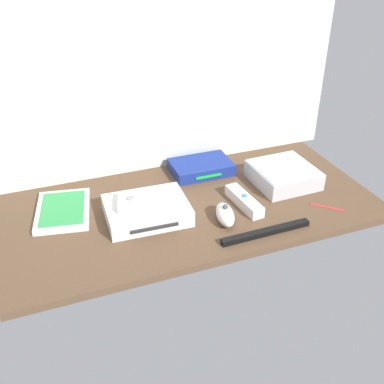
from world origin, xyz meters
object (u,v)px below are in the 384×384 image
object	(u,v)px
remote_nunchuk	(225,215)
stylus_pen	(327,207)
sensor_bar	(266,232)
remote_wand	(244,201)
mini_computer	(283,175)
game_case	(63,210)
game_console	(147,210)
remote_classic_pad	(147,201)
network_router	(201,167)

from	to	relation	value
remote_nunchuk	stylus_pen	distance (cm)	28.76
sensor_bar	remote_wand	bearing A→B (deg)	86.18
mini_computer	remote_wand	world-z (taller)	mini_computer
remote_nunchuk	remote_wand	bearing A→B (deg)	43.76
mini_computer	stylus_pen	world-z (taller)	mini_computer
remote_wand	sensor_bar	xyz separation A→B (cm)	(-0.75, -13.70, -0.81)
game_case	remote_nunchuk	distance (cm)	42.80
mini_computer	remote_wand	bearing A→B (deg)	-156.07
remote_wand	sensor_bar	bearing A→B (deg)	-97.98
game_console	game_case	distance (cm)	22.60
game_console	remote_nunchuk	world-z (taller)	remote_nunchuk
remote_classic_pad	sensor_bar	distance (cm)	30.92
network_router	remote_wand	size ratio (longest dim) A/B	1.20
game_console	mini_computer	world-z (taller)	mini_computer
game_case	remote_nunchuk	xyz separation A→B (cm)	(38.46, -18.74, 1.28)
game_case	remote_classic_pad	size ratio (longest dim) A/B	1.33
game_case	remote_wand	xyz separation A→B (cm)	(46.29, -13.89, 0.75)
mini_computer	remote_wand	xyz separation A→B (cm)	(-16.24, -7.21, -1.13)
mini_computer	game_case	distance (cm)	62.91
game_case	remote_nunchuk	world-z (taller)	remote_nunchuk
remote_nunchuk	remote_classic_pad	world-z (taller)	remote_classic_pad
network_router	remote_nunchuk	xyz separation A→B (cm)	(-4.03, -26.57, 0.34)
mini_computer	remote_nunchuk	xyz separation A→B (cm)	(-24.07, -12.06, -0.60)
remote_wand	remote_classic_pad	size ratio (longest dim) A/B	0.94
game_console	game_case	xyz separation A→B (cm)	(-20.23, 9.98, -1.44)
remote_wand	stylus_pen	distance (cm)	22.48
game_case	stylus_pen	bearing A→B (deg)	-8.29
remote_wand	stylus_pen	bearing A→B (deg)	-28.37
network_router	sensor_bar	xyz separation A→B (cm)	(3.05, -35.41, -1.00)
mini_computer	game_console	bearing A→B (deg)	-175.54
network_router	remote_nunchuk	world-z (taller)	remote_nunchuk
mini_computer	stylus_pen	xyz separation A→B (cm)	(4.35, -16.16, -2.29)
remote_nunchuk	remote_classic_pad	xyz separation A→B (cm)	(-18.33, 8.13, 3.37)
remote_nunchuk	sensor_bar	distance (cm)	11.41
game_console	remote_classic_pad	distance (cm)	3.27
game_console	sensor_bar	size ratio (longest dim) A/B	0.90
remote_wand	remote_classic_pad	world-z (taller)	remote_classic_pad
game_case	network_router	world-z (taller)	network_router
mini_computer	network_router	distance (cm)	24.76
remote_wand	remote_nunchuk	size ratio (longest dim) A/B	1.41
game_console	stylus_pen	size ratio (longest dim) A/B	2.41
remote_nunchuk	stylus_pen	bearing A→B (deg)	3.76
remote_wand	sensor_bar	size ratio (longest dim) A/B	0.63
remote_nunchuk	remote_classic_pad	distance (cm)	20.33
remote_classic_pad	sensor_bar	bearing A→B (deg)	-19.26
network_router	stylus_pen	size ratio (longest dim) A/B	2.01
game_case	network_router	bearing A→B (deg)	21.01
remote_wand	network_router	bearing A→B (deg)	95.07
game_console	network_router	xyz separation A→B (cm)	(22.26, 17.81, -0.50)
remote_classic_pad	stylus_pen	bearing A→B (deg)	-0.19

